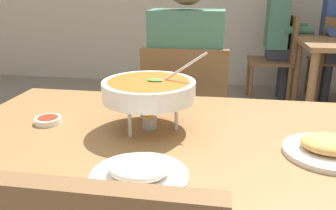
% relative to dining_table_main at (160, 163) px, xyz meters
% --- Properties ---
extents(dining_table_main, '(1.37, 0.87, 0.73)m').
position_rel_dining_table_main_xyz_m(dining_table_main, '(0.00, 0.00, 0.00)').
color(dining_table_main, brown).
rests_on(dining_table_main, ground_plane).
extents(chair_diner_main, '(0.44, 0.44, 0.90)m').
position_rel_dining_table_main_xyz_m(chair_diner_main, '(-0.00, 0.72, -0.12)').
color(chair_diner_main, brown).
rests_on(chair_diner_main, ground_plane).
extents(diner_main, '(0.40, 0.45, 1.31)m').
position_rel_dining_table_main_xyz_m(diner_main, '(0.00, 0.75, 0.12)').
color(diner_main, '#2D2D38').
rests_on(diner_main, ground_plane).
extents(curry_bowl, '(0.33, 0.30, 0.26)m').
position_rel_dining_table_main_xyz_m(curry_bowl, '(-0.05, 0.05, 0.23)').
color(curry_bowl, silver).
rests_on(curry_bowl, dining_table_main).
extents(rice_plate, '(0.24, 0.24, 0.06)m').
position_rel_dining_table_main_xyz_m(rice_plate, '(0.00, -0.27, 0.12)').
color(rice_plate, white).
rests_on(rice_plate, dining_table_main).
extents(appetizer_plate, '(0.24, 0.24, 0.06)m').
position_rel_dining_table_main_xyz_m(appetizer_plate, '(0.48, -0.06, 0.12)').
color(appetizer_plate, white).
rests_on(appetizer_plate, dining_table_main).
extents(sauce_dish, '(0.09, 0.09, 0.02)m').
position_rel_dining_table_main_xyz_m(sauce_dish, '(-0.40, 0.04, 0.11)').
color(sauce_dish, white).
rests_on(sauce_dish, dining_table_main).
extents(chair_bg_middle, '(0.44, 0.44, 0.90)m').
position_rel_dining_table_main_xyz_m(chair_bg_middle, '(0.75, 2.75, -0.12)').
color(chair_bg_middle, brown).
rests_on(chair_bg_middle, ground_plane).
extents(patron_bg_middle, '(0.45, 0.40, 1.31)m').
position_rel_dining_table_main_xyz_m(patron_bg_middle, '(0.74, 2.83, 0.12)').
color(patron_bg_middle, '#2D2D38').
rests_on(patron_bg_middle, ground_plane).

